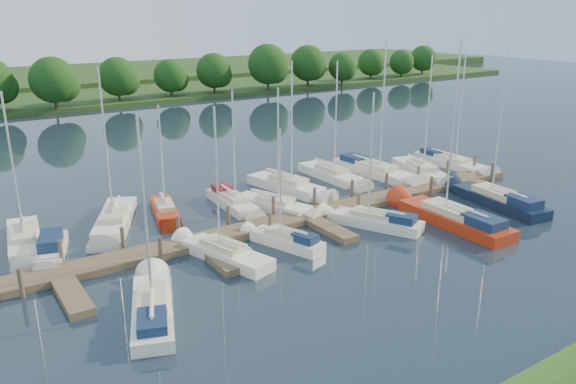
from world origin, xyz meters
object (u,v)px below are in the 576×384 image
sailboat_n_0 (25,242)px  motorboat (51,251)px  dock (311,219)px  sailboat_n_5 (276,207)px  sailboat_s_2 (285,241)px

sailboat_n_0 → motorboat: 2.53m
dock → sailboat_n_5: (-0.72, 3.27, 0.07)m
sailboat_n_0 → sailboat_s_2: (13.16, -8.59, 0.06)m
sailboat_n_5 → sailboat_s_2: 6.37m
motorboat → sailboat_s_2: 13.64m
sailboat_n_0 → sailboat_s_2: bearing=154.0°
dock → sailboat_n_0: sailboat_n_0 is taller
sailboat_n_0 → sailboat_n_5: size_ratio=1.07×
dock → motorboat: motorboat is taller
dock → motorboat: bearing=166.1°
sailboat_n_0 → motorboat: size_ratio=1.82×
sailboat_n_0 → sailboat_n_5: sailboat_n_0 is taller
sailboat_n_5 → sailboat_n_0: bearing=-31.1°
motorboat → sailboat_n_5: bearing=-165.4°
sailboat_n_0 → sailboat_n_5: 16.32m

